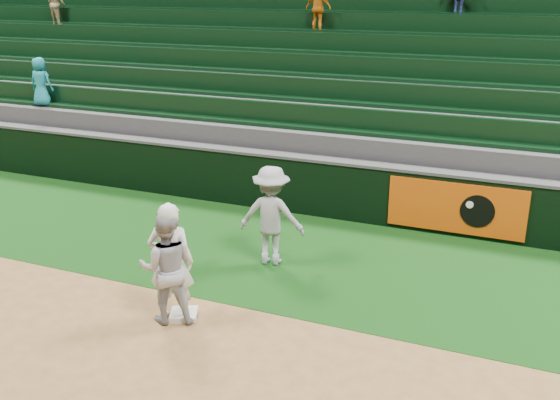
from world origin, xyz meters
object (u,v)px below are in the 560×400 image
object	(u,v)px
first_baseman	(171,262)
baserunner	(167,268)
first_base	(184,315)
base_coach	(271,216)

from	to	relation	value
first_baseman	baserunner	bearing A→B (deg)	57.21
first_baseman	first_base	bearing A→B (deg)	-172.07
first_base	first_baseman	size ratio (longest dim) A/B	0.21
first_baseman	baserunner	world-z (taller)	first_baseman
first_baseman	base_coach	size ratio (longest dim) A/B	1.02
baserunner	base_coach	xyz separation A→B (m)	(0.60, 2.38, 0.05)
first_base	baserunner	size ratio (longest dim) A/B	0.23
first_base	baserunner	distance (m)	0.82
first_baseman	base_coach	distance (m)	2.38
first_baseman	baserunner	size ratio (longest dim) A/B	1.07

